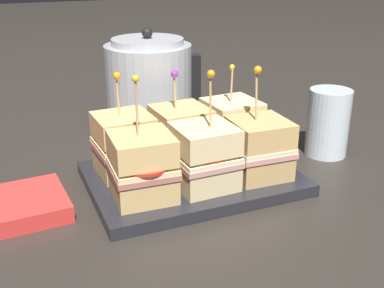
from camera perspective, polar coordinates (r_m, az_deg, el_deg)
name	(u,v)px	position (r m, az deg, el deg)	size (l,w,h in m)	color
ground_plane	(192,183)	(0.75, 0.00, -4.70)	(6.00, 6.00, 0.00)	#2D2823
serving_platter	(192,178)	(0.74, 0.00, -4.08)	(0.31, 0.22, 0.02)	#232328
sandwich_front_left	(142,167)	(0.65, -5.90, -2.70)	(0.09, 0.09, 0.17)	tan
sandwich_front_center	(205,156)	(0.68, 1.53, -1.49)	(0.09, 0.09, 0.17)	beige
sandwich_front_right	(259,148)	(0.72, 7.94, -0.46)	(0.09, 0.09, 0.17)	tan
sandwich_back_left	(124,144)	(0.73, -8.05, 0.00)	(0.09, 0.09, 0.16)	tan
sandwich_back_center	(180,136)	(0.76, -1.49, 0.98)	(0.09, 0.09, 0.15)	tan
sandwich_back_right	(232,127)	(0.80, 4.71, 1.97)	(0.09, 0.09, 0.15)	beige
kettle_steel	(149,87)	(0.94, -5.06, 6.77)	(0.19, 0.17, 0.20)	#B7BABF
drinking_glass	(328,123)	(0.86, 15.83, 2.46)	(0.07, 0.07, 0.12)	silver
napkin_stack	(23,205)	(0.70, -19.42, -6.87)	(0.12, 0.12, 0.02)	red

